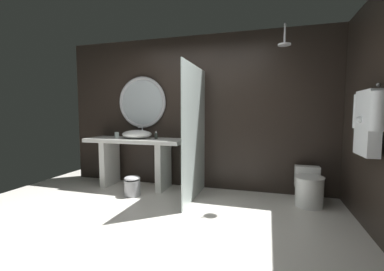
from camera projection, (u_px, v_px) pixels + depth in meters
The scene contains 13 objects.
ground_plane at pixel (147, 233), 2.79m from camera, with size 5.76×5.76×0.00m, color silver.
back_wall_panel at pixel (195, 113), 4.49m from camera, with size 4.80×0.10×2.60m, color black.
side_wall_right at pixel (378, 113), 2.73m from camera, with size 0.10×2.47×2.60m, color black.
vanity_counter at pixel (136, 154), 4.49m from camera, with size 1.74×0.57×0.86m.
vessel_sink at pixel (137, 134), 4.46m from camera, with size 0.53×0.43×0.20m.
tumbler_cup at pixel (117, 135), 4.57m from camera, with size 0.08×0.08×0.10m, color silver.
soap_dispenser at pixel (156, 136), 4.36m from camera, with size 0.05×0.05×0.13m.
round_wall_mirror at pixel (142, 102), 4.66m from camera, with size 0.92×0.06×0.92m.
shower_glass_panel at pixel (195, 133), 3.84m from camera, with size 0.02×1.21×1.99m, color silver.
rain_shower_head at pixel (284, 42), 3.46m from camera, with size 0.17×0.17×0.29m.
hanging_bathrobe at pixel (368, 120), 2.63m from camera, with size 0.20×0.62×0.74m.
toilet at pixel (309, 188), 3.62m from camera, with size 0.39×0.54×0.52m.
waste_bin at pixel (132, 186), 4.05m from camera, with size 0.25×0.25×0.32m.
Camera 1 is at (1.24, -2.43, 1.31)m, focal length 24.08 mm.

